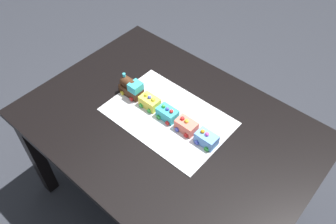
{
  "coord_description": "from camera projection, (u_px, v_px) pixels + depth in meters",
  "views": [
    {
      "loc": [
        0.7,
        -0.81,
        2.01
      ],
      "look_at": [
        -0.03,
        0.04,
        0.77
      ],
      "focal_mm": 36.69,
      "sensor_mm": 36.0,
      "label": 1
    }
  ],
  "objects": [
    {
      "name": "cake_car_hopper_turquoise",
      "position": [
        167.0,
        113.0,
        1.66
      ],
      "size": [
        0.1,
        0.08,
        0.07
      ],
      "color": "#38B7C6",
      "rests_on": "cake_board"
    },
    {
      "name": "dining_table",
      "position": [
        168.0,
        138.0,
        1.74
      ],
      "size": [
        1.4,
        1.0,
        0.74
      ],
      "color": "black",
      "rests_on": "ground"
    },
    {
      "name": "cake_locomotive",
      "position": [
        131.0,
        88.0,
        1.76
      ],
      "size": [
        0.14,
        0.08,
        0.12
      ],
      "color": "#472816",
      "rests_on": "cake_board"
    },
    {
      "name": "cake_board",
      "position": [
        168.0,
        116.0,
        1.69
      ],
      "size": [
        0.6,
        0.4,
        0.0
      ],
      "primitive_type": "cube",
      "color": "silver",
      "rests_on": "dining_table"
    },
    {
      "name": "ground_plane",
      "position": [
        168.0,
        198.0,
        2.21
      ],
      "size": [
        8.0,
        8.0,
        0.0
      ],
      "primitive_type": "plane",
      "color": "#2D3038"
    },
    {
      "name": "cake_car_gondola_sky_blue",
      "position": [
        206.0,
        139.0,
        1.56
      ],
      "size": [
        0.1,
        0.08,
        0.07
      ],
      "color": "#669EEA",
      "rests_on": "cake_board"
    },
    {
      "name": "cake_car_caboose_coral",
      "position": [
        186.0,
        126.0,
        1.61
      ],
      "size": [
        0.1,
        0.08,
        0.07
      ],
      "color": "#F27260",
      "rests_on": "cake_board"
    },
    {
      "name": "cake_car_flatbed_lemon",
      "position": [
        150.0,
        102.0,
        1.72
      ],
      "size": [
        0.1,
        0.08,
        0.07
      ],
      "color": "#F4E04C",
      "rests_on": "cake_board"
    }
  ]
}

